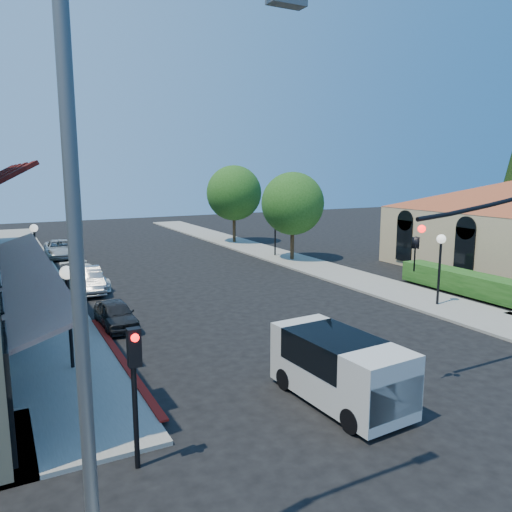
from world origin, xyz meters
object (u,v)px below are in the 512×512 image
street_tree_a (293,204)px  lamppost_left_near (68,291)px  secondary_signal (135,372)px  parked_car_c (85,277)px  lamppost_left_far (35,239)px  lamppost_right_near (440,252)px  lamppost_right_far (275,221)px  parked_car_d (60,249)px  street_tree_b (234,193)px  cobra_streetlight (105,272)px  white_van (341,366)px  parked_car_b (88,280)px  parked_car_a (116,314)px

street_tree_a → lamppost_left_near: size_ratio=1.82×
secondary_signal → parked_car_c: bearing=84.5°
lamppost_left_far → lamppost_right_near: (17.00, -14.00, 0.00)m
lamppost_right_far → parked_car_d: 16.57m
street_tree_b → lamppost_right_near: 24.07m
street_tree_b → cobra_streetlight: (-17.95, -34.00, 0.72)m
lamppost_left_far → parked_car_c: size_ratio=0.80×
secondary_signal → lamppost_left_near: 6.63m
street_tree_b → lamppost_right_far: (-0.30, -8.00, -1.81)m
street_tree_a → lamppost_right_near: size_ratio=1.82×
parked_car_c → parked_car_d: size_ratio=0.93×
white_van → parked_car_b: size_ratio=1.09×
secondary_signal → cobra_streetlight: 4.65m
lamppost_right_far → parked_car_b: bearing=-161.2°
parked_car_c → parked_car_d: parked_car_d is taller
cobra_streetlight → parked_car_c: 22.67m
secondary_signal → parked_car_a: (1.80, 10.59, -1.74)m
white_van → parked_car_b: white_van is taller
lamppost_left_near → lamppost_right_far: 23.35m
street_tree_a → parked_car_b: 15.70m
white_van → lamppost_left_near: bearing=137.1°
lamppost_left_far → parked_car_b: (2.30, -3.00, -2.06)m
lamppost_left_far → cobra_streetlight: bearing=-91.5°
street_tree_b → parked_car_b: bearing=-139.1°
lamppost_left_far → parked_car_c: lamppost_left_far is taller
parked_car_b → street_tree_a: bearing=13.4°
secondary_signal → lamppost_right_far: 27.98m
street_tree_a → secondary_signal: (-16.80, -20.59, -1.88)m
lamppost_left_near → white_van: 9.02m
lamppost_right_near → parked_car_d: (-14.70, 23.37, -2.07)m
lamppost_left_far → street_tree_b: bearing=30.0°
cobra_streetlight → parked_car_a: 15.06m
secondary_signal → parked_car_c: 18.75m
white_van → secondary_signal: bearing=-174.8°
street_tree_b → parked_car_c: 19.60m
lamppost_left_near → parked_car_c: (2.30, 12.00, -2.09)m
lamppost_right_far → parked_car_a: size_ratio=1.05×
street_tree_b → lamppost_left_near: bearing=-125.8°
secondary_signal → lamppost_left_far: lamppost_left_far is taller
lamppost_left_near → parked_car_d: size_ratio=0.75×
parked_car_a → parked_car_d: (0.00, 19.37, 0.08)m
lamppost_right_far → lamppost_right_near: bearing=-90.0°
parked_car_c → street_tree_b: bearing=30.7°
cobra_streetlight → white_van: cobra_streetlight is taller
parked_car_a → lamppost_left_near: bearing=-121.5°
cobra_streetlight → white_van: bearing=28.9°
white_van → street_tree_b: bearing=70.2°
street_tree_b → lamppost_left_far: bearing=-150.0°
secondary_signal → parked_car_d: 30.06m
lamppost_right_far → parked_car_d: lamppost_right_far is taller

